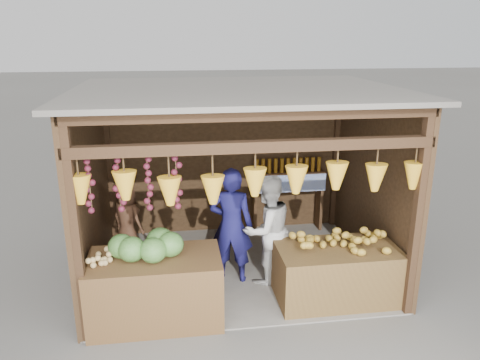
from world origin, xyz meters
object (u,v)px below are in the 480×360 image
(counter_left, at_px, (156,289))
(counter_right, at_px, (336,273))
(vendor_seated, at_px, (127,220))
(woman_standing, at_px, (267,230))
(man_standing, at_px, (231,226))

(counter_left, xyz_separation_m, counter_right, (2.31, 0.14, -0.05))
(counter_left, bearing_deg, vendor_seated, 108.01)
(woman_standing, distance_m, vendor_seated, 2.00)
(counter_left, xyz_separation_m, vendor_seated, (-0.42, 1.28, 0.40))
(man_standing, xyz_separation_m, vendor_seated, (-1.43, 0.46, -0.02))
(man_standing, bearing_deg, woman_standing, -175.62)
(counter_right, relative_size, vendor_seated, 1.50)
(counter_right, height_order, man_standing, man_standing)
(counter_left, height_order, woman_standing, woman_standing)
(counter_right, xyz_separation_m, man_standing, (-1.29, 0.68, 0.46))
(counter_right, distance_m, vendor_seated, 2.99)
(man_standing, distance_m, vendor_seated, 1.51)
(man_standing, bearing_deg, vendor_seated, -2.92)
(man_standing, bearing_deg, counter_right, 167.02)
(counter_left, distance_m, counter_right, 2.31)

